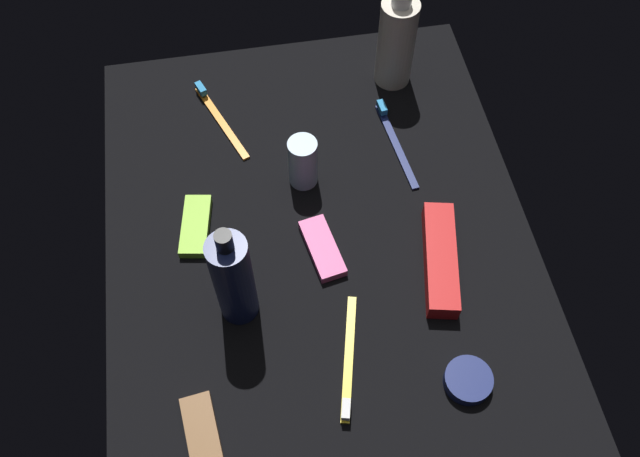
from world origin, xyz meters
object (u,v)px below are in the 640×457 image
object	(u,v)px
toothbrush_navy	(394,139)
snack_bar_pink	(321,248)
bodywash_bottle	(396,42)
toothbrush_yellow	(348,364)
toothpaste_box_red	(440,259)
snack_bar_brown	(202,435)
cream_tin_left	(468,380)
toothbrush_orange	(218,116)
snack_bar_lime	(196,226)
deodorant_stick	(303,162)
lotion_bottle	(233,279)

from	to	relation	value
toothbrush_navy	snack_bar_pink	world-z (taller)	toothbrush_navy
bodywash_bottle	toothbrush_yellow	distance (cm)	54.37
toothpaste_box_red	snack_bar_brown	size ratio (longest dim) A/B	1.69
snack_bar_pink	cream_tin_left	distance (cm)	28.11
toothbrush_orange	snack_bar_pink	distance (cm)	31.02
snack_bar_lime	cream_tin_left	xyz separation A→B (cm)	(-30.34, -33.85, 0.19)
toothbrush_yellow	toothbrush_navy	distance (cm)	39.62
snack_bar_brown	cream_tin_left	bearing A→B (deg)	-94.86
toothbrush_yellow	cream_tin_left	distance (cm)	15.99
toothpaste_box_red	snack_bar_lime	size ratio (longest dim) A/B	1.69
deodorant_stick	toothbrush_orange	xyz separation A→B (cm)	(14.90, 12.21, -3.90)
lotion_bottle	toothbrush_yellow	size ratio (longest dim) A/B	1.14
toothbrush_yellow	snack_bar_brown	size ratio (longest dim) A/B	1.71
lotion_bottle	toothbrush_orange	bearing A→B (deg)	-0.33
toothbrush_orange	snack_bar_lime	world-z (taller)	toothbrush_orange
bodywash_bottle	toothbrush_yellow	xyz separation A→B (cm)	(-50.80, 17.79, -7.74)
toothbrush_yellow	snack_bar_lime	size ratio (longest dim) A/B	1.71
lotion_bottle	snack_bar_brown	size ratio (longest dim) A/B	1.94
toothbrush_orange	snack_bar_lime	xyz separation A→B (cm)	(-21.21, 5.37, 0.14)
snack_bar_lime	deodorant_stick	bearing A→B (deg)	-60.30
toothbrush_navy	snack_bar_lime	xyz separation A→B (cm)	(-11.36, 33.58, 0.14)
toothbrush_navy	snack_bar_pink	size ratio (longest dim) A/B	1.73
deodorant_stick	snack_bar_brown	xyz separation A→B (cm)	(-37.75, 19.05, -3.76)
deodorant_stick	toothbrush_yellow	size ratio (longest dim) A/B	0.51
toothpaste_box_red	snack_bar_pink	size ratio (longest dim) A/B	1.69
toothbrush_navy	toothpaste_box_red	distance (cm)	23.71
lotion_bottle	cream_tin_left	distance (cm)	33.86
snack_bar_pink	snack_bar_lime	bearing A→B (deg)	58.19
snack_bar_brown	toothbrush_navy	bearing A→B (deg)	-45.97
deodorant_stick	toothbrush_navy	distance (cm)	17.23
bodywash_bottle	toothbrush_navy	size ratio (longest dim) A/B	1.01
toothbrush_yellow	snack_bar_pink	world-z (taller)	toothbrush_yellow
bodywash_bottle	snack_bar_pink	size ratio (longest dim) A/B	1.76
deodorant_stick	snack_bar_brown	bearing A→B (deg)	153.22
toothbrush_orange	cream_tin_left	bearing A→B (deg)	-151.08
snack_bar_pink	toothbrush_yellow	bearing A→B (deg)	171.64
snack_bar_brown	snack_bar_pink	bearing A→B (deg)	-45.36
deodorant_stick	cream_tin_left	size ratio (longest dim) A/B	1.40
toothbrush_navy	snack_bar_brown	world-z (taller)	toothbrush_navy
toothpaste_box_red	cream_tin_left	xyz separation A→B (cm)	(-18.04, 1.00, -0.66)
cream_tin_left	toothbrush_yellow	bearing A→B (deg)	71.80
toothpaste_box_red	toothbrush_yellow	bearing A→B (deg)	141.09
toothbrush_navy	snack_bar_pink	xyz separation A→B (cm)	(-18.46, 15.55, 0.14)
snack_bar_pink	toothpaste_box_red	bearing A→B (deg)	-117.51
lotion_bottle	snack_bar_pink	distance (cm)	16.84
snack_bar_pink	cream_tin_left	bearing A→B (deg)	-156.09
deodorant_stick	toothbrush_navy	xyz separation A→B (cm)	(5.05, -16.00, -3.90)
toothpaste_box_red	snack_bar_pink	xyz separation A→B (cm)	(5.20, 16.81, -0.85)
toothbrush_navy	cream_tin_left	distance (cm)	41.70
toothbrush_yellow	snack_bar_brown	world-z (taller)	toothbrush_yellow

